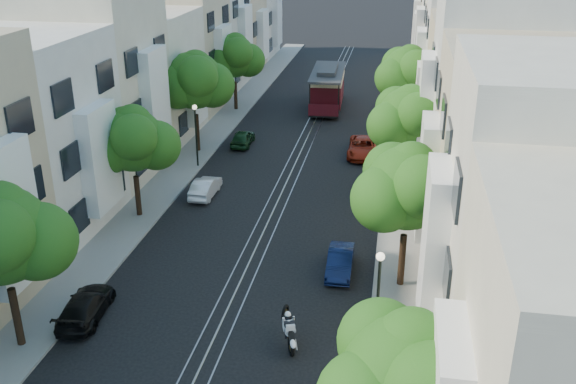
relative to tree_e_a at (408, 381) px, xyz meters
The scene contains 26 objects.
ground 32.17m from the tree_e_a, 103.17° to the left, with size 200.00×200.00×0.00m, color black.
sidewalk_east 31.33m from the tree_e_a, 90.02° to the left, with size 2.50×80.00×0.12m, color gray.
sidewalk_west 34.52m from the tree_e_a, 115.07° to the left, with size 2.50×80.00×0.12m, color gray.
rail_left 32.29m from the tree_e_a, 104.13° to the left, with size 0.06×80.00×0.02m, color gray.
rail_slot 32.16m from the tree_e_a, 103.17° to the left, with size 0.06×80.00×0.02m, color gray.
rail_right 32.04m from the tree_e_a, 102.21° to the left, with size 0.06×80.00×0.02m, color gray.
lane_line 32.16m from the tree_e_a, 103.17° to the left, with size 0.08×80.00×0.01m, color tan.
townhouses_east 31.29m from the tree_e_a, 81.53° to the left, with size 7.75×72.00×12.00m.
townhouses_west 36.38m from the tree_e_a, 121.73° to the left, with size 7.75×72.00×11.76m.
tree_e_a is the anchor object (origin of this frame).
tree_e_b 12.00m from the tree_e_a, 90.00° to the left, with size 4.93×4.08×6.68m.
tree_e_c 23.00m from the tree_e_a, 90.00° to the left, with size 4.84×3.99×6.52m.
tree_e_d 34.00m from the tree_e_a, 90.00° to the left, with size 5.01×4.16×6.85m.
tree_w_a 15.25m from the tree_e_a, 160.85° to the left, with size 4.93×4.08×6.68m.
tree_w_b 22.28m from the tree_e_a, 130.27° to the left, with size 4.72×3.87×6.27m.
tree_w_c 31.49m from the tree_e_a, 117.22° to the left, with size 5.13×4.28×7.09m.
tree_w_d 41.57m from the tree_e_a, 110.27° to the left, with size 4.84×3.99×6.52m.
lamp_east 7.26m from the tree_e_a, 97.79° to the left, with size 0.32×0.32×4.16m.
lamp_west 28.51m from the tree_e_a, 118.45° to the left, with size 0.32×0.32×4.16m.
sportbike_rider 8.83m from the tree_e_a, 121.98° to the left, with size 0.82×1.97×1.40m.
cable_car 41.79m from the tree_e_a, 99.33° to the left, with size 3.03×8.68×3.29m.
parked_car_e_mid 13.67m from the tree_e_a, 102.59° to the left, with size 1.15×3.30×1.09m, color #0B1539.
parked_car_e_far 29.56m from the tree_e_a, 95.60° to the left, with size 2.02×4.39×1.22m, color #9C210E.
parked_car_w_near 15.27m from the tree_e_a, 150.52° to the left, with size 1.55×3.82×1.11m, color black.
parked_car_w_mid 23.86m from the tree_e_a, 119.68° to the left, with size 1.16×3.33×1.10m, color silver.
parked_car_w_far 32.36m from the tree_e_a, 111.28° to the left, with size 1.34×3.34×1.14m, color #16371A.
Camera 1 is at (6.48, -16.49, 15.23)m, focal length 40.00 mm.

